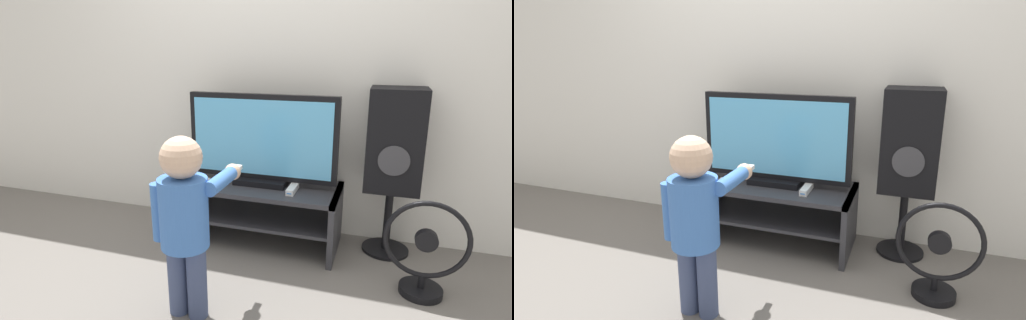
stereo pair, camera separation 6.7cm
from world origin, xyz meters
TOP-DOWN VIEW (x-y plane):
  - ground_plane at (0.00, 0.00)m, footprint 16.00×16.00m
  - wall_back at (0.00, 0.58)m, footprint 10.00×0.06m
  - tv_stand at (0.00, 0.25)m, footprint 1.08×0.50m
  - television at (0.00, 0.27)m, footprint 1.03×0.20m
  - game_console at (0.24, 0.18)m, footprint 0.05×0.19m
  - remote_primary at (-0.37, 0.15)m, footprint 0.05×0.13m
  - child at (-0.10, -0.63)m, footprint 0.36×0.52m
  - speaker_tower at (0.85, 0.38)m, footprint 0.34×0.31m
  - floor_fan at (1.05, -0.08)m, footprint 0.45×0.23m

SIDE VIEW (x-z plane):
  - ground_plane at x=0.00m, z-range 0.00..0.00m
  - floor_fan at x=1.05m, z-range -0.03..0.53m
  - tv_stand at x=0.00m, z-range 0.07..0.50m
  - remote_primary at x=-0.37m, z-range 0.42..0.45m
  - game_console at x=0.24m, z-range 0.42..0.46m
  - child at x=-0.10m, z-range 0.08..1.03m
  - television at x=0.00m, z-range 0.42..1.04m
  - speaker_tower at x=0.85m, z-range 0.19..1.29m
  - wall_back at x=0.00m, z-range 0.00..2.60m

